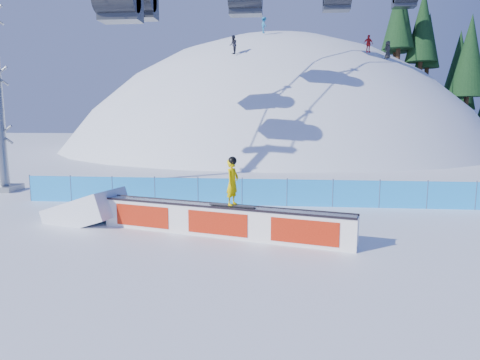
# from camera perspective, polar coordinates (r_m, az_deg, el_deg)

# --- Properties ---
(ground) EXTENTS (160.00, 160.00, 0.00)m
(ground) POSITION_cam_1_polar(r_m,az_deg,el_deg) (14.81, 2.57, -7.04)
(ground) COLOR white
(ground) RESTS_ON ground
(snow_hill) EXTENTS (64.00, 64.00, 64.00)m
(snow_hill) POSITION_cam_1_polar(r_m,az_deg,el_deg) (60.40, 4.54, -12.79)
(snow_hill) COLOR white
(snow_hill) RESTS_ON ground
(treeline) EXTENTS (26.97, 12.20, 21.88)m
(treeline) POSITION_cam_1_polar(r_m,az_deg,el_deg) (60.28, 28.60, 13.18)
(treeline) COLOR #362315
(treeline) RESTS_ON ground
(safety_fence) EXTENTS (22.05, 0.05, 1.30)m
(safety_fence) POSITION_cam_1_polar(r_m,az_deg,el_deg) (19.07, 3.27, -1.65)
(safety_fence) COLOR #1E9AF7
(safety_fence) RESTS_ON ground
(rail_box) EXTENTS (8.72, 2.97, 1.06)m
(rail_box) POSITION_cam_1_polar(r_m,az_deg,el_deg) (14.30, -2.59, -5.44)
(rail_box) COLOR white
(rail_box) RESTS_ON ground
(snow_ramp) EXTENTS (3.26, 2.50, 1.80)m
(snow_ramp) POSITION_cam_1_polar(r_m,az_deg,el_deg) (17.34, -19.71, -5.22)
(snow_ramp) COLOR white
(snow_ramp) RESTS_ON ground
(snowboarder) EXTENTS (1.57, 0.68, 1.62)m
(snowboarder) POSITION_cam_1_polar(r_m,az_deg,el_deg) (13.87, -1.01, -0.23)
(snowboarder) COLOR black
(snowboarder) RESTS_ON rail_box
(distant_skiers) EXTENTS (15.60, 7.48, 4.77)m
(distant_skiers) POSITION_cam_1_polar(r_m,az_deg,el_deg) (44.77, 8.41, 18.17)
(distant_skiers) COLOR black
(distant_skiers) RESTS_ON ground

